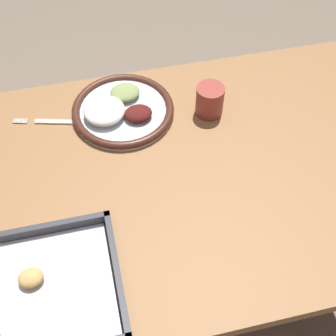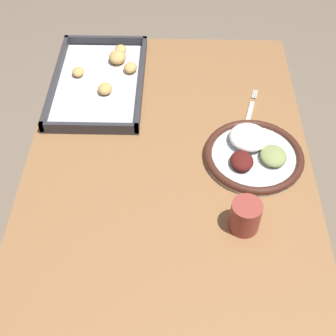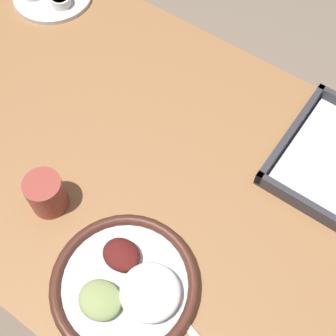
# 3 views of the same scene
# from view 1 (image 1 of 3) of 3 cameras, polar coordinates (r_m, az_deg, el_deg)

# --- Properties ---
(ground_plane) EXTENTS (8.00, 8.00, 0.00)m
(ground_plane) POSITION_cam_1_polar(r_m,az_deg,el_deg) (1.65, 0.95, -15.56)
(ground_plane) COLOR #7A6B59
(dining_table) EXTENTS (1.22, 0.71, 0.71)m
(dining_table) POSITION_cam_1_polar(r_m,az_deg,el_deg) (1.12, 1.35, -4.14)
(dining_table) COLOR olive
(dining_table) RESTS_ON ground_plane
(dinner_plate) EXTENTS (0.25, 0.25, 0.05)m
(dinner_plate) POSITION_cam_1_polar(r_m,az_deg,el_deg) (1.15, -5.72, 7.09)
(dinner_plate) COLOR silver
(dinner_plate) RESTS_ON dining_table
(fork) EXTENTS (0.20, 0.06, 0.00)m
(fork) POSITION_cam_1_polar(r_m,az_deg,el_deg) (1.16, -13.11, 5.49)
(fork) COLOR silver
(fork) RESTS_ON dining_table
(baking_tray) EXTENTS (0.41, 0.26, 0.04)m
(baking_tray) POSITION_cam_1_polar(r_m,az_deg,el_deg) (0.93, -19.48, -14.45)
(baking_tray) COLOR #333338
(baking_tray) RESTS_ON dining_table
(drinking_cup) EXTENTS (0.07, 0.07, 0.08)m
(drinking_cup) POSITION_cam_1_polar(r_m,az_deg,el_deg) (1.13, 5.10, 8.23)
(drinking_cup) COLOR #993D33
(drinking_cup) RESTS_ON dining_table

